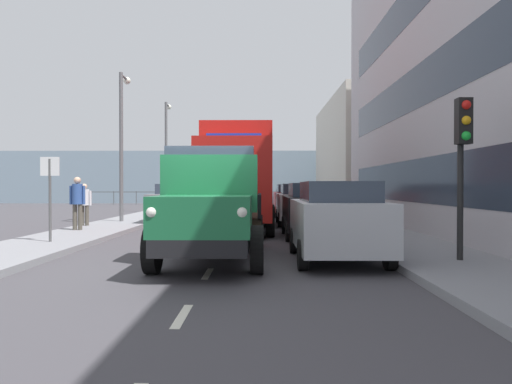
# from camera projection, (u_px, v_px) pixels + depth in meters

# --- Properties ---
(ground_plane) EXTENTS (80.00, 80.00, 0.00)m
(ground_plane) POSITION_uv_depth(u_px,v_px,m) (239.00, 221.00, 22.09)
(ground_plane) COLOR #423F44
(sidewalk_left) EXTENTS (2.41, 41.42, 0.15)m
(sidewalk_left) POSITION_uv_depth(u_px,v_px,m) (343.00, 220.00, 22.04)
(sidewalk_left) COLOR gray
(sidewalk_left) RESTS_ON ground_plane
(sidewalk_right) EXTENTS (2.41, 41.42, 0.15)m
(sidewalk_right) POSITION_uv_depth(u_px,v_px,m) (136.00, 220.00, 22.13)
(sidewalk_right) COLOR gray
(sidewalk_right) RESTS_ON ground_plane
(road_centreline_markings) EXTENTS (0.12, 36.10, 0.01)m
(road_centreline_markings) POSITION_uv_depth(u_px,v_px,m) (238.00, 223.00, 20.99)
(road_centreline_markings) COLOR silver
(road_centreline_markings) RESTS_ON ground_plane
(building_far_block) EXTENTS (7.93, 15.06, 7.92)m
(building_far_block) POSITION_uv_depth(u_px,v_px,m) (381.00, 155.00, 35.60)
(building_far_block) COLOR beige
(building_far_block) RESTS_ON ground_plane
(sea_horizon) EXTENTS (80.00, 0.80, 5.00)m
(sea_horizon) POSITION_uv_depth(u_px,v_px,m) (250.00, 177.00, 45.76)
(sea_horizon) COLOR gray
(sea_horizon) RESTS_ON ground_plane
(seawall_railing) EXTENTS (28.08, 0.08, 1.20)m
(seawall_railing) POSITION_uv_depth(u_px,v_px,m) (249.00, 194.00, 42.18)
(seawall_railing) COLOR #4C5156
(seawall_railing) RESTS_ON ground_plane
(truck_vintage_green) EXTENTS (2.17, 5.64, 2.43)m
(truck_vintage_green) POSITION_uv_depth(u_px,v_px,m) (212.00, 207.00, 10.13)
(truck_vintage_green) COLOR black
(truck_vintage_green) RESTS_ON ground_plane
(lorry_cargo_red) EXTENTS (2.58, 8.20, 3.87)m
(lorry_cargo_red) POSITION_uv_depth(u_px,v_px,m) (238.00, 174.00, 18.13)
(lorry_cargo_red) COLOR red
(lorry_cargo_red) RESTS_ON ground_plane
(car_silver_kerbside_near) EXTENTS (1.86, 3.88, 1.72)m
(car_silver_kerbside_near) POSITION_uv_depth(u_px,v_px,m) (337.00, 220.00, 10.38)
(car_silver_kerbside_near) COLOR #B7BABF
(car_silver_kerbside_near) RESTS_ON ground_plane
(car_black_kerbside_1) EXTENTS (1.84, 3.80, 1.72)m
(car_black_kerbside_1) POSITION_uv_depth(u_px,v_px,m) (313.00, 209.00, 15.08)
(car_black_kerbside_1) COLOR black
(car_black_kerbside_1) RESTS_ON ground_plane
(car_white_kerbside_2) EXTENTS (1.93, 4.17, 1.72)m
(car_white_kerbside_2) POSITION_uv_depth(u_px,v_px,m) (300.00, 203.00, 20.18)
(car_white_kerbside_2) COLOR white
(car_white_kerbside_2) RESTS_ON ground_plane
(car_red_kerbside_3) EXTENTS (1.91, 4.14, 1.72)m
(car_red_kerbside_3) POSITION_uv_depth(u_px,v_px,m) (291.00, 200.00, 25.48)
(car_red_kerbside_3) COLOR #B21E1E
(car_red_kerbside_3) RESTS_ON ground_plane
(car_grey_oppositeside_0) EXTENTS (1.96, 4.32, 1.72)m
(car_grey_oppositeside_0) POSITION_uv_depth(u_px,v_px,m) (178.00, 203.00, 20.81)
(car_grey_oppositeside_0) COLOR slate
(car_grey_oppositeside_0) RESTS_ON ground_plane
(car_teal_oppositeside_1) EXTENTS (1.89, 4.18, 1.72)m
(car_teal_oppositeside_1) POSITION_uv_depth(u_px,v_px,m) (196.00, 199.00, 26.74)
(car_teal_oppositeside_1) COLOR #1E6670
(car_teal_oppositeside_1) RESTS_ON ground_plane
(pedestrian_couple_b) EXTENTS (0.53, 0.34, 1.79)m
(pedestrian_couple_b) POSITION_uv_depth(u_px,v_px,m) (77.00, 199.00, 16.10)
(pedestrian_couple_b) COLOR #4C473D
(pedestrian_couple_b) RESTS_ON sidewalk_right
(pedestrian_couple_a) EXTENTS (0.53, 0.34, 1.57)m
(pedestrian_couple_a) POSITION_uv_depth(u_px,v_px,m) (84.00, 201.00, 17.90)
(pedestrian_couple_a) COLOR #4C473D
(pedestrian_couple_a) RESTS_ON sidewalk_right
(traffic_light_near) EXTENTS (0.28, 0.41, 3.20)m
(traffic_light_near) POSITION_uv_depth(u_px,v_px,m) (463.00, 143.00, 9.44)
(traffic_light_near) COLOR black
(traffic_light_near) RESTS_ON sidewalk_left
(lamp_post_promenade) EXTENTS (0.32, 1.14, 6.27)m
(lamp_post_promenade) POSITION_uv_depth(u_px,v_px,m) (122.00, 133.00, 20.29)
(lamp_post_promenade) COLOR #59595B
(lamp_post_promenade) RESTS_ON sidewalk_right
(lamp_post_far) EXTENTS (0.32, 1.14, 6.62)m
(lamp_post_far) POSITION_uv_depth(u_px,v_px,m) (167.00, 146.00, 29.40)
(lamp_post_far) COLOR #59595B
(lamp_post_far) RESTS_ON sidewalk_right
(street_sign) EXTENTS (0.50, 0.07, 2.25)m
(street_sign) POSITION_uv_depth(u_px,v_px,m) (50.00, 184.00, 12.70)
(street_sign) COLOR #4C4C4C
(street_sign) RESTS_ON sidewalk_right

